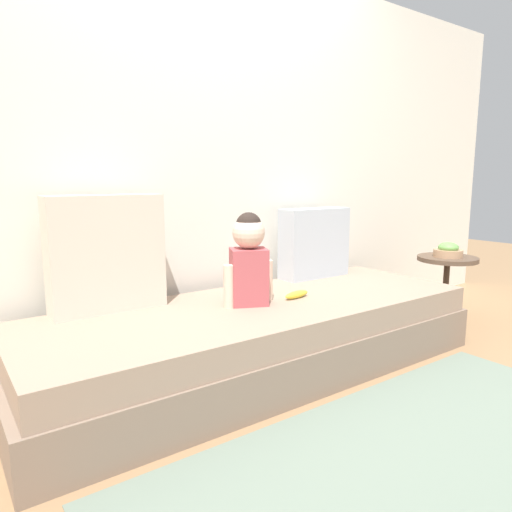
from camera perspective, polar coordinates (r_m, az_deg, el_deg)
The scene contains 10 objects.
ground_plane at distance 2.51m, azimuth 0.49°, elevation -13.88°, with size 12.00×12.00×0.00m, color #93704C.
back_wall at distance 2.78m, azimuth -6.43°, elevation 12.25°, with size 5.65×0.10×2.26m, color silver.
couch at distance 2.44m, azimuth 0.50°, elevation -10.03°, with size 2.45×0.86×0.36m.
throw_pillow_left at distance 2.32m, azimuth -18.03°, elevation 0.28°, with size 0.54×0.16×0.56m, color beige.
throw_pillow_right at distance 3.01m, azimuth 7.21°, elevation 1.62°, with size 0.48×0.16×0.45m, color #B2BCC6.
toddler at distance 2.33m, azimuth -0.91°, elevation -0.27°, with size 0.29×0.22×0.47m.
banana at distance 2.49m, azimuth 5.04°, elevation -4.76°, with size 0.17×0.04×0.04m, color yellow.
side_table at distance 3.46m, azimuth 22.51°, elevation -1.81°, with size 0.40×0.40×0.47m.
fruit_bowl at distance 3.43m, azimuth 22.67°, elevation 0.60°, with size 0.19×0.19×0.10m.
floor_rug at distance 1.90m, azimuth 19.68°, elevation -22.64°, with size 2.20×1.00×0.01m, color slate.
Camera 1 is at (-1.35, -1.86, 1.00)m, focal length 32.35 mm.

